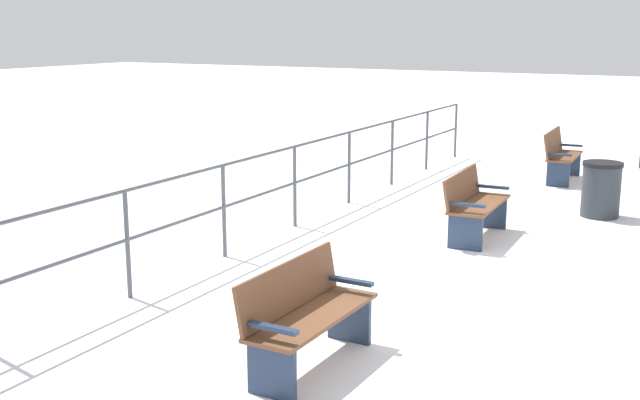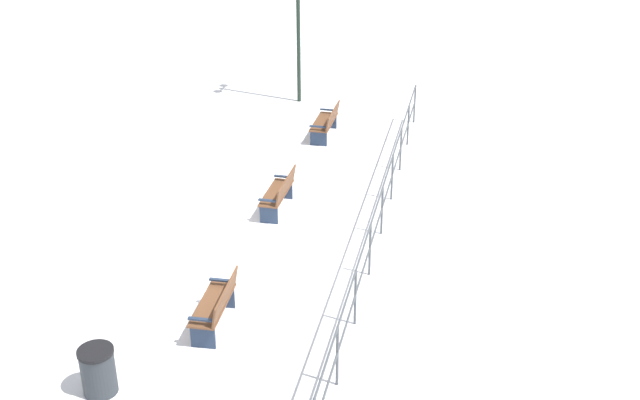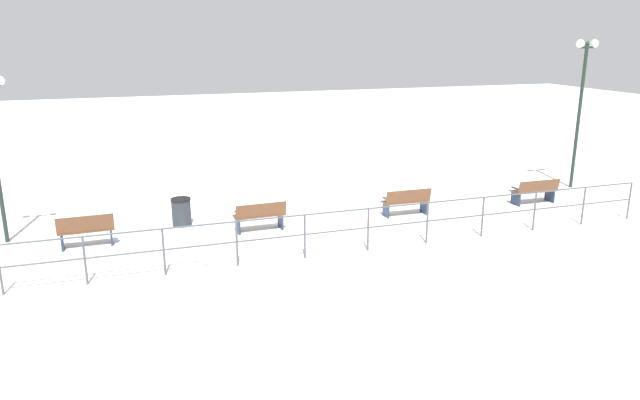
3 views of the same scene
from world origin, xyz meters
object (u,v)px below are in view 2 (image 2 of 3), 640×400
at_px(bench_nearest, 326,122).
at_px(bench_second, 279,193).
at_px(trash_bin, 98,371).
at_px(bench_third, 216,305).

bearing_deg(bench_nearest, bench_second, 88.63).
height_order(bench_nearest, trash_bin, bench_nearest).
bearing_deg(bench_nearest, bench_third, 89.84).
bearing_deg(bench_second, trash_bin, 80.48).
relative_size(bench_third, trash_bin, 1.80).
height_order(bench_nearest, bench_third, bench_third).
distance_m(bench_nearest, trash_bin, 11.48).
relative_size(bench_nearest, trash_bin, 1.88).
relative_size(bench_second, trash_bin, 1.82).
height_order(bench_third, trash_bin, bench_third).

